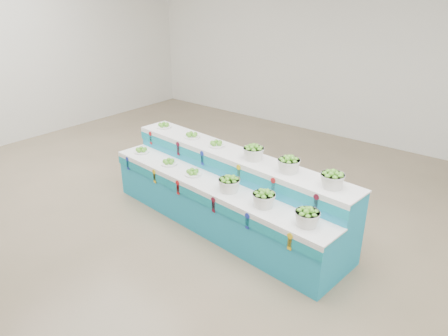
{
  "coord_description": "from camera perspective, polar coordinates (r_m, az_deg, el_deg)",
  "views": [
    {
      "loc": [
        3.91,
        -3.6,
        3.19
      ],
      "look_at": [
        0.63,
        0.46,
        0.87
      ],
      "focal_mm": 33.72,
      "sensor_mm": 36.0,
      "label": 1
    }
  ],
  "objects": [
    {
      "name": "basket_lower_mid",
      "position": [
        5.04,
        5.42,
        -4.12
      ],
      "size": [
        0.3,
        0.3,
        0.21
      ],
      "primitive_type": null,
      "rotation": [
        0.0,
        0.0,
        -0.09
      ],
      "color": "silver",
      "rests_on": "display_stand"
    },
    {
      "name": "basket_upper_right",
      "position": [
        4.96,
        14.49,
        -1.46
      ],
      "size": [
        0.3,
        0.3,
        0.21
      ],
      "primitive_type": null,
      "rotation": [
        0.0,
        0.0,
        -0.09
      ],
      "color": "silver",
      "rests_on": "display_stand"
    },
    {
      "name": "basket_lower_right",
      "position": [
        4.74,
        11.21,
        -6.5
      ],
      "size": [
        0.3,
        0.3,
        0.21
      ],
      "primitive_type": null,
      "rotation": [
        0.0,
        0.0,
        -0.09
      ],
      "color": "silver",
      "rests_on": "display_stand"
    },
    {
      "name": "display_stand",
      "position": [
        5.86,
        -0.0,
        -3.22
      ],
      "size": [
        3.84,
        1.31,
        1.02
      ],
      "primitive_type": null,
      "rotation": [
        0.0,
        0.0,
        -0.09
      ],
      "color": "#1D98C3",
      "rests_on": "ground"
    },
    {
      "name": "plate_lower_mid",
      "position": [
        6.23,
        -7.5,
        0.86
      ],
      "size": [
        0.26,
        0.26,
        0.09
      ],
      "primitive_type": "cylinder",
      "rotation": [
        0.0,
        0.0,
        -0.09
      ],
      "color": "white",
      "rests_on": "display_stand"
    },
    {
      "name": "plate_upper_right",
      "position": [
        6.04,
        -1.05,
        3.37
      ],
      "size": [
        0.26,
        0.26,
        0.09
      ],
      "primitive_type": "cylinder",
      "rotation": [
        0.0,
        0.0,
        -0.09
      ],
      "color": "white",
      "rests_on": "display_stand"
    },
    {
      "name": "back_wall",
      "position": [
        9.52,
        14.97,
        16.03
      ],
      "size": [
        10.0,
        0.0,
        10.0
      ],
      "primitive_type": "plane",
      "rotation": [
        1.57,
        0.0,
        0.0
      ],
      "color": "silver",
      "rests_on": "ground"
    },
    {
      "name": "plate_lower_right",
      "position": [
        5.86,
        -4.27,
        -0.54
      ],
      "size": [
        0.26,
        0.26,
        0.09
      ],
      "primitive_type": "cylinder",
      "rotation": [
        0.0,
        0.0,
        -0.09
      ],
      "color": "white",
      "rests_on": "display_stand"
    },
    {
      "name": "plate_lower_left",
      "position": [
        6.74,
        -11.14,
        2.43
      ],
      "size": [
        0.26,
        0.26,
        0.09
      ],
      "primitive_type": "cylinder",
      "rotation": [
        0.0,
        0.0,
        -0.09
      ],
      "color": "white",
      "rests_on": "display_stand"
    },
    {
      "name": "plate_upper_left",
      "position": [
        6.9,
        -8.18,
        5.79
      ],
      "size": [
        0.26,
        0.26,
        0.09
      ],
      "primitive_type": "cylinder",
      "rotation": [
        0.0,
        0.0,
        -0.09
      ],
      "color": "white",
      "rests_on": "display_stand"
    },
    {
      "name": "basket_upper_mid",
      "position": [
        5.25,
        8.76,
        0.51
      ],
      "size": [
        0.3,
        0.3,
        0.21
      ],
      "primitive_type": null,
      "rotation": [
        0.0,
        0.0,
        -0.09
      ],
      "color": "silver",
      "rests_on": "display_stand"
    },
    {
      "name": "plate_upper_mid",
      "position": [
        6.4,
        -4.39,
        4.51
      ],
      "size": [
        0.26,
        0.26,
        0.09
      ],
      "primitive_type": "cylinder",
      "rotation": [
        0.0,
        0.0,
        -0.09
      ],
      "color": "white",
      "rests_on": "display_stand"
    },
    {
      "name": "basket_upper_left",
      "position": [
        5.57,
        4.02,
        2.15
      ],
      "size": [
        0.3,
        0.3,
        0.21
      ],
      "primitive_type": null,
      "rotation": [
        0.0,
        0.0,
        -0.09
      ],
      "color": "silver",
      "rests_on": "display_stand"
    },
    {
      "name": "ground",
      "position": [
        6.2,
        -7.3,
        -7.23
      ],
      "size": [
        10.0,
        10.0,
        0.0
      ],
      "primitive_type": "plane",
      "color": "#70634B",
      "rests_on": "ground"
    },
    {
      "name": "basket_lower_left",
      "position": [
        5.38,
        0.7,
        -2.15
      ],
      "size": [
        0.3,
        0.3,
        0.21
      ],
      "primitive_type": null,
      "rotation": [
        0.0,
        0.0,
        -0.09
      ],
      "color": "silver",
      "rests_on": "display_stand"
    }
  ]
}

